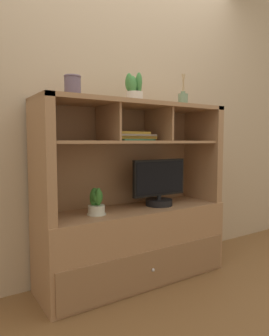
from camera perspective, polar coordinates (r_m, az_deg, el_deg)
floor_plane at (r=2.51m, az=0.00°, el=-19.98°), size 6.00×6.00×0.02m
back_wall at (r=2.51m, az=-3.20°, el=13.00°), size 6.00×0.02×2.80m
media_console at (r=2.36m, az=-0.09°, el=-10.29°), size 1.44×0.47×1.33m
tv_monitor at (r=2.40m, az=4.59°, el=-3.26°), size 0.47×0.21×0.36m
potted_orchid at (r=2.12m, az=-7.08°, el=-6.37°), size 0.13×0.13×0.19m
magazine_stack_left at (r=2.29m, az=-0.87°, el=5.85°), size 0.37×0.27×0.06m
diffuser_bottle at (r=2.58m, az=8.98°, el=12.35°), size 0.08×0.08×0.26m
potted_succulent at (r=2.31m, az=-0.07°, el=14.17°), size 0.14×0.14×0.21m
ceramic_vase at (r=2.10m, az=-11.38°, el=14.54°), size 0.11×0.11×0.15m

